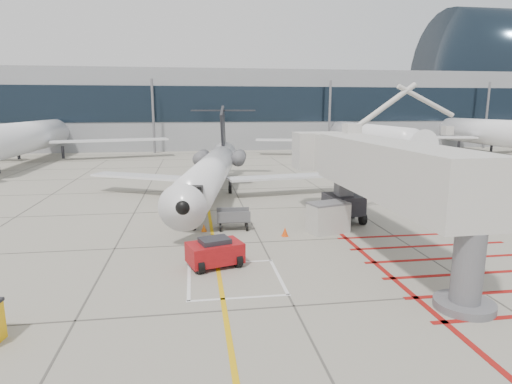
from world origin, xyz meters
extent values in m
plane|color=#9D9987|center=(0.00, 0.00, 0.00)|extent=(260.00, 260.00, 0.00)
cone|color=#DA5C0B|center=(-3.14, 6.63, 0.23)|extent=(0.33, 0.33, 0.46)
cone|color=#E5450C|center=(1.57, 4.94, 0.27)|extent=(0.39, 0.39, 0.54)
cube|color=gray|center=(10.00, 70.00, 7.00)|extent=(180.00, 28.00, 14.00)
cube|color=black|center=(10.00, 55.95, 8.00)|extent=(180.00, 0.10, 6.00)
camera|label=1|loc=(-3.65, -18.83, 7.49)|focal=30.00mm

